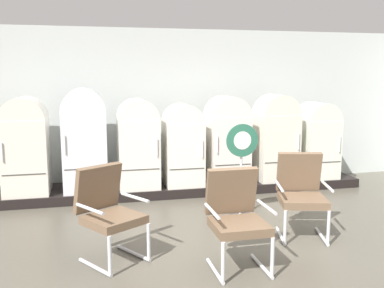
# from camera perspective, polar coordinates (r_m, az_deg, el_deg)

# --- Properties ---
(ground) EXTENTS (12.00, 10.00, 0.05)m
(ground) POSITION_cam_1_polar(r_m,az_deg,el_deg) (4.94, 5.94, -15.44)
(ground) COLOR #524D42
(back_wall) EXTENTS (11.76, 0.12, 2.82)m
(back_wall) POSITION_cam_1_polar(r_m,az_deg,el_deg) (8.06, -2.44, 4.82)
(back_wall) COLOR #B7BEBA
(back_wall) RESTS_ON ground
(display_plinth) EXTENTS (6.36, 0.95, 0.15)m
(display_plinth) POSITION_cam_1_polar(r_m,az_deg,el_deg) (7.66, -1.49, -5.61)
(display_plinth) COLOR black
(display_plinth) RESTS_ON ground
(refrigerator_0) EXTENTS (0.68, 0.71, 1.52)m
(refrigerator_0) POSITION_cam_1_polar(r_m,az_deg,el_deg) (7.31, -20.84, 0.11)
(refrigerator_0) COLOR silver
(refrigerator_0) RESTS_ON display_plinth
(refrigerator_1) EXTENTS (0.69, 0.63, 1.65)m
(refrigerator_1) POSITION_cam_1_polar(r_m,az_deg,el_deg) (7.20, -13.83, 0.89)
(refrigerator_1) COLOR white
(refrigerator_1) RESTS_ON display_plinth
(refrigerator_2) EXTENTS (0.66, 0.63, 1.47)m
(refrigerator_2) POSITION_cam_1_polar(r_m,az_deg,el_deg) (7.25, -7.02, 0.37)
(refrigerator_2) COLOR silver
(refrigerator_2) RESTS_ON display_plinth
(refrigerator_3) EXTENTS (0.63, 0.65, 1.38)m
(refrigerator_3) POSITION_cam_1_polar(r_m,az_deg,el_deg) (7.39, -1.18, 0.19)
(refrigerator_3) COLOR silver
(refrigerator_3) RESTS_ON display_plinth
(refrigerator_4) EXTENTS (0.67, 0.71, 1.49)m
(refrigerator_4) POSITION_cam_1_polar(r_m,az_deg,el_deg) (7.60, 4.57, 0.90)
(refrigerator_4) COLOR silver
(refrigerator_4) RESTS_ON display_plinth
(refrigerator_5) EXTENTS (0.70, 0.62, 1.52)m
(refrigerator_5) POSITION_cam_1_polar(r_m,az_deg,el_deg) (7.88, 10.85, 1.13)
(refrigerator_5) COLOR silver
(refrigerator_5) RESTS_ON display_plinth
(refrigerator_6) EXTENTS (0.63, 0.69, 1.36)m
(refrigerator_6) POSITION_cam_1_polar(r_m,az_deg,el_deg) (8.28, 15.94, 0.76)
(refrigerator_6) COLOR silver
(refrigerator_6) RESTS_ON display_plinth
(armchair_left) EXTENTS (0.82, 0.85, 1.04)m
(armchair_left) POSITION_cam_1_polar(r_m,az_deg,el_deg) (4.89, -10.87, -8.23)
(armchair_left) COLOR silver
(armchair_left) RESTS_ON ground
(armchair_right) EXTENTS (0.72, 0.77, 1.04)m
(armchair_right) POSITION_cam_1_polar(r_m,az_deg,el_deg) (5.69, 14.00, -5.87)
(armchair_right) COLOR silver
(armchair_right) RESTS_ON ground
(armchair_center) EXTENTS (0.62, 0.65, 1.04)m
(armchair_center) POSITION_cam_1_polar(r_m,az_deg,el_deg) (4.65, 5.77, -9.00)
(armchair_center) COLOR silver
(armchair_center) RESTS_ON ground
(sign_stand) EXTENTS (0.46, 0.32, 1.34)m
(sign_stand) POSITION_cam_1_polar(r_m,az_deg,el_deg) (6.24, 6.42, -3.65)
(sign_stand) COLOR #2D2D30
(sign_stand) RESTS_ON ground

